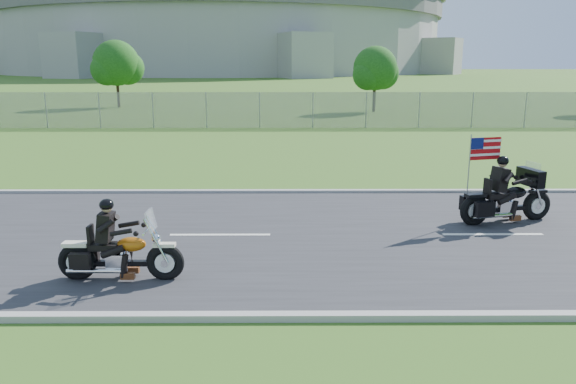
{
  "coord_description": "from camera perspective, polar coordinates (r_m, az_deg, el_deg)",
  "views": [
    {
      "loc": [
        -0.57,
        -11.75,
        3.8
      ],
      "look_at": [
        -0.51,
        0.0,
        1.01
      ],
      "focal_mm": 35.0,
      "sensor_mm": 36.0,
      "label": 1
    }
  ],
  "objects": [
    {
      "name": "fence",
      "position": [
        32.18,
        -8.3,
        8.23
      ],
      "size": [
        60.0,
        0.03,
        2.0
      ],
      "primitive_type": "cube",
      "color": "gray",
      "rests_on": "ground"
    },
    {
      "name": "motorcycle_lead",
      "position": [
        10.25,
        -16.83,
        -6.16
      ],
      "size": [
        2.21,
        0.53,
        1.49
      ],
      "rotation": [
        0.0,
        0.0,
        -0.01
      ],
      "color": "black",
      "rests_on": "ground"
    },
    {
      "name": "curb_south",
      "position": [
        8.59,
        3.62,
        -12.55
      ],
      "size": [
        120.0,
        0.18,
        0.12
      ],
      "primitive_type": "cube",
      "color": "#9E9B93",
      "rests_on": "ground"
    },
    {
      "name": "motorcycle_follow",
      "position": [
        14.15,
        21.3,
        -0.8
      ],
      "size": [
        2.39,
        1.08,
        2.03
      ],
      "rotation": [
        0.0,
        0.0,
        0.26
      ],
      "color": "black",
      "rests_on": "ground"
    },
    {
      "name": "road",
      "position": [
        12.36,
        2.36,
        -4.45
      ],
      "size": [
        120.0,
        8.0,
        0.04
      ],
      "primitive_type": "cube",
      "color": "#28282B",
      "rests_on": "ground"
    },
    {
      "name": "stadium",
      "position": [
        183.17,
        -6.68,
        16.96
      ],
      "size": [
        140.4,
        140.4,
        29.2
      ],
      "color": "#A3A099",
      "rests_on": "ground"
    },
    {
      "name": "ground",
      "position": [
        12.37,
        2.36,
        -4.54
      ],
      "size": [
        420.0,
        420.0,
        0.0
      ],
      "primitive_type": "plane",
      "color": "#3A591C",
      "rests_on": "ground"
    },
    {
      "name": "curb_north",
      "position": [
        16.25,
        1.72,
        0.02
      ],
      "size": [
        120.0,
        0.18,
        0.12
      ],
      "primitive_type": "cube",
      "color": "#9E9B93",
      "rests_on": "ground"
    },
    {
      "name": "tree_fence_mid",
      "position": [
        47.71,
        -16.98,
        12.2
      ],
      "size": [
        3.96,
        3.69,
        5.3
      ],
      "color": "#382316",
      "rests_on": "ground"
    },
    {
      "name": "tree_fence_near",
      "position": [
        42.32,
        8.89,
        12.08
      ],
      "size": [
        3.52,
        3.28,
        4.75
      ],
      "color": "#382316",
      "rests_on": "ground"
    }
  ]
}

